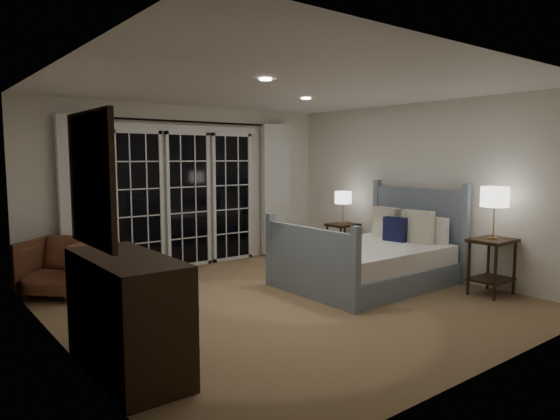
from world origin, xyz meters
TOP-DOWN VIEW (x-y plane):
  - floor at (0.00, 0.00)m, footprint 5.00×5.00m
  - ceiling at (0.00, 0.00)m, footprint 5.00×5.00m
  - wall_left at (-2.50, 0.00)m, footprint 0.02×5.00m
  - wall_right at (2.50, 0.00)m, footprint 0.02×5.00m
  - wall_back at (0.00, 2.50)m, footprint 5.00×0.02m
  - wall_front at (0.00, -2.50)m, footprint 5.00×0.02m
  - french_doors at (0.00, 2.46)m, footprint 2.50×0.04m
  - curtain_rod at (0.00, 2.40)m, footprint 3.50×0.03m
  - curtain_left at (-1.65, 2.38)m, footprint 0.55×0.10m
  - curtain_right at (1.65, 2.38)m, footprint 0.55×0.10m
  - downlight_a at (0.80, 0.60)m, footprint 0.12×0.12m
  - downlight_b at (-0.60, -0.40)m, footprint 0.12×0.12m
  - bed at (1.42, -0.05)m, footprint 2.17×1.55m
  - nightstand_left at (2.19, -1.33)m, footprint 0.54×0.43m
  - nightstand_right at (2.17, 1.24)m, footprint 0.48×0.38m
  - lamp_left at (2.19, -1.33)m, footprint 0.34×0.34m
  - lamp_right at (2.17, 1.24)m, footprint 0.27×0.27m
  - armchair at (-2.07, 1.94)m, footprint 1.10×1.10m
  - dresser at (-2.23, -0.76)m, footprint 0.57×1.33m
  - mirror at (-2.47, -0.76)m, footprint 0.05×0.85m

SIDE VIEW (x-z plane):
  - floor at x=0.00m, z-range 0.00..0.00m
  - bed at x=1.42m, z-range -0.31..0.95m
  - armchair at x=-2.07m, z-range 0.00..0.72m
  - nightstand_right at x=2.17m, z-range 0.10..0.72m
  - nightstand_left at x=2.19m, z-range 0.12..0.82m
  - dresser at x=-2.23m, z-range 0.00..0.94m
  - lamp_right at x=2.17m, z-range 0.78..1.31m
  - french_doors at x=0.00m, z-range -0.01..2.19m
  - curtain_left at x=-1.65m, z-range 0.02..2.27m
  - curtain_right at x=1.65m, z-range 0.02..2.27m
  - lamp_left at x=2.19m, z-range 0.90..1.55m
  - wall_left at x=-2.50m, z-range 0.00..2.50m
  - wall_right at x=2.50m, z-range 0.00..2.50m
  - wall_back at x=0.00m, z-range 0.00..2.50m
  - wall_front at x=0.00m, z-range 0.00..2.50m
  - mirror at x=-2.47m, z-range 1.05..2.05m
  - curtain_rod at x=0.00m, z-range 2.23..2.27m
  - downlight_a at x=0.80m, z-range 2.48..2.50m
  - downlight_b at x=-0.60m, z-range 2.48..2.50m
  - ceiling at x=0.00m, z-range 2.50..2.50m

